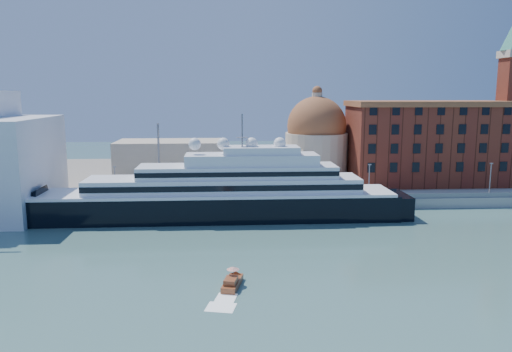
{
  "coord_description": "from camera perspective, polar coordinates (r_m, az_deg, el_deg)",
  "views": [
    {
      "loc": [
        -4.39,
        -84.71,
        27.64
      ],
      "look_at": [
        2.01,
        18.0,
        10.31
      ],
      "focal_mm": 35.0,
      "sensor_mm": 36.0,
      "label": 1
    }
  ],
  "objects": [
    {
      "name": "superyacht",
      "position": [
        110.24,
        -6.04,
        -2.53
      ],
      "size": [
        90.23,
        12.51,
        26.97
      ],
      "color": "black",
      "rests_on": "ground"
    },
    {
      "name": "quay",
      "position": [
        121.69,
        -1.42,
        -2.97
      ],
      "size": [
        180.0,
        10.0,
        2.5
      ],
      "primitive_type": "cube",
      "color": "gray",
      "rests_on": "ground"
    },
    {
      "name": "ground",
      "position": [
        89.21,
        -0.58,
        -8.49
      ],
      "size": [
        400.0,
        400.0,
        0.0
      ],
      "primitive_type": "plane",
      "color": "#345956",
      "rests_on": "ground"
    },
    {
      "name": "service_barge",
      "position": [
        115.82,
        -22.14,
        -4.52
      ],
      "size": [
        14.14,
        7.32,
        3.03
      ],
      "rotation": [
        0.0,
        0.0,
        0.22
      ],
      "color": "white",
      "rests_on": "ground"
    },
    {
      "name": "water_taxi",
      "position": [
        73.25,
        -2.75,
        -12.03
      ],
      "size": [
        3.39,
        6.49,
        2.94
      ],
      "rotation": [
        0.0,
        0.0,
        -0.23
      ],
      "color": "brown",
      "rests_on": "ground"
    },
    {
      "name": "warehouse",
      "position": [
        148.53,
        18.81,
        3.7
      ],
      "size": [
        43.0,
        19.0,
        23.25
      ],
      "color": "maroon",
      "rests_on": "land"
    },
    {
      "name": "lamp_posts",
      "position": [
        118.61,
        -7.53,
        0.85
      ],
      "size": [
        120.8,
        2.4,
        18.0
      ],
      "color": "slate",
      "rests_on": "quay"
    },
    {
      "name": "church",
      "position": [
        143.81,
        0.76,
        2.88
      ],
      "size": [
        66.0,
        18.0,
        25.5
      ],
      "color": "beige",
      "rests_on": "land"
    },
    {
      "name": "quay_fence",
      "position": [
        116.9,
        -1.34,
        -2.56
      ],
      "size": [
        180.0,
        0.1,
        1.2
      ],
      "primitive_type": "cube",
      "color": "slate",
      "rests_on": "quay"
    },
    {
      "name": "campanile",
      "position": [
        158.6,
        27.25,
        8.92
      ],
      "size": [
        8.4,
        8.4,
        47.0
      ],
      "color": "maroon",
      "rests_on": "land"
    },
    {
      "name": "land",
      "position": [
        161.97,
        -1.96,
        0.09
      ],
      "size": [
        260.0,
        72.0,
        2.0
      ],
      "primitive_type": "cube",
      "color": "slate",
      "rests_on": "ground"
    }
  ]
}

